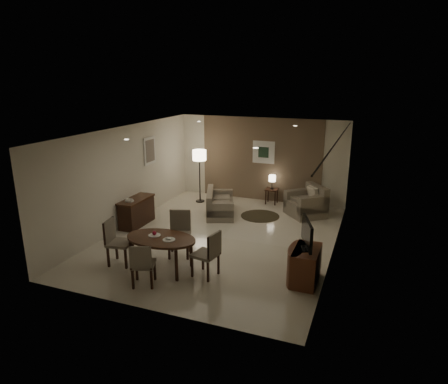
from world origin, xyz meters
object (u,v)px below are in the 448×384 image
at_px(chair_left, 120,242).
at_px(side_table, 272,196).
at_px(chair_far, 179,235).
at_px(floor_lamp, 200,176).
at_px(console_desk, 137,212).
at_px(dining_table, 162,254).
at_px(sofa, 220,203).
at_px(chair_near, 143,264).
at_px(chair_right, 205,254).
at_px(tv_cabinet, 306,266).
at_px(armchair, 306,201).

distance_m(chair_left, side_table, 5.72).
distance_m(chair_far, floor_lamp, 4.10).
bearing_deg(console_desk, floor_lamp, 73.83).
bearing_deg(side_table, chair_left, -110.19).
distance_m(dining_table, sofa, 3.71).
height_order(chair_far, side_table, chair_far).
bearing_deg(side_table, floor_lamp, -163.83).
distance_m(dining_table, chair_left, 0.97).
bearing_deg(console_desk, chair_near, -54.73).
relative_size(dining_table, chair_near, 1.71).
bearing_deg(console_desk, side_table, 47.15).
height_order(side_table, floor_lamp, floor_lamp).
xyz_separation_m(chair_right, side_table, (0.04, 5.19, -0.24)).
bearing_deg(sofa, tv_cabinet, -156.79).
height_order(dining_table, sofa, sofa).
height_order(chair_near, chair_far, chair_far).
xyz_separation_m(sofa, side_table, (1.16, 1.55, -0.12)).
relative_size(chair_far, sofa, 0.67).
xyz_separation_m(chair_left, chair_right, (1.93, 0.17, -0.01)).
relative_size(chair_near, sofa, 0.59).
bearing_deg(floor_lamp, side_table, 16.17).
relative_size(chair_near, chair_far, 0.88).
bearing_deg(armchair, floor_lamp, -133.52).
bearing_deg(dining_table, floor_lamp, 104.74).
bearing_deg(console_desk, chair_left, -65.21).
distance_m(chair_far, armchair, 4.36).
height_order(tv_cabinet, sofa, sofa).
height_order(console_desk, chair_near, chair_near).
relative_size(chair_left, side_table, 2.06).
xyz_separation_m(chair_right, armchair, (1.26, 4.43, -0.05)).
height_order(chair_far, armchair, chair_far).
distance_m(sofa, side_table, 1.94).
distance_m(dining_table, side_table, 5.36).
xyz_separation_m(chair_left, armchair, (3.19, 4.60, -0.06)).
bearing_deg(chair_far, tv_cabinet, -22.95).
bearing_deg(chair_left, side_table, -30.27).
height_order(chair_left, sofa, chair_left).
relative_size(chair_right, side_table, 2.00).
distance_m(armchair, side_table, 1.45).
relative_size(dining_table, sofa, 1.00).
xyz_separation_m(dining_table, armchair, (2.23, 4.51, 0.08)).
relative_size(console_desk, dining_table, 0.78).
xyz_separation_m(dining_table, chair_far, (0.04, 0.73, 0.15)).
xyz_separation_m(chair_left, side_table, (1.97, 5.36, -0.26)).
xyz_separation_m(dining_table, chair_near, (-0.00, -0.70, 0.09)).
xyz_separation_m(chair_right, floor_lamp, (-2.19, 4.54, 0.37)).
xyz_separation_m(chair_near, chair_far, (0.04, 1.43, 0.06)).
bearing_deg(floor_lamp, dining_table, -75.26).
relative_size(console_desk, side_table, 2.47).
height_order(chair_near, chair_right, chair_right).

